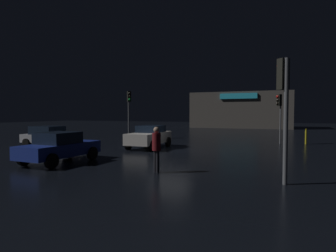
{
  "coord_description": "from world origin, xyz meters",
  "views": [
    {
      "loc": [
        7.01,
        -17.45,
        2.36
      ],
      "look_at": [
        -1.04,
        2.17,
        1.44
      ],
      "focal_mm": 31.5,
      "sensor_mm": 36.0,
      "label": 1
    }
  ],
  "objects_px": {
    "store_building": "(242,110)",
    "car_far": "(60,147)",
    "car_crossing": "(50,136)",
    "traffic_signal_opposite": "(279,106)",
    "traffic_signal_main": "(284,96)",
    "traffic_signal_cross_left": "(129,105)",
    "pedestrian": "(156,146)",
    "car_near": "(149,136)"
  },
  "relations": [
    {
      "from": "pedestrian",
      "to": "traffic_signal_cross_left",
      "type": "bearing_deg",
      "value": 123.67
    },
    {
      "from": "store_building",
      "to": "car_near",
      "type": "height_order",
      "value": "store_building"
    },
    {
      "from": "car_near",
      "to": "car_far",
      "type": "height_order",
      "value": "car_near"
    },
    {
      "from": "store_building",
      "to": "car_crossing",
      "type": "distance_m",
      "value": 35.37
    },
    {
      "from": "traffic_signal_opposite",
      "to": "car_crossing",
      "type": "bearing_deg",
      "value": -152.46
    },
    {
      "from": "pedestrian",
      "to": "store_building",
      "type": "bearing_deg",
      "value": 93.44
    },
    {
      "from": "traffic_signal_opposite",
      "to": "traffic_signal_cross_left",
      "type": "distance_m",
      "value": 13.11
    },
    {
      "from": "traffic_signal_opposite",
      "to": "car_crossing",
      "type": "relative_size",
      "value": 0.96
    },
    {
      "from": "traffic_signal_main",
      "to": "car_near",
      "type": "bearing_deg",
      "value": 138.79
    },
    {
      "from": "car_crossing",
      "to": "pedestrian",
      "type": "bearing_deg",
      "value": -26.86
    },
    {
      "from": "traffic_signal_cross_left",
      "to": "car_crossing",
      "type": "xyz_separation_m",
      "value": [
        -1.85,
        -7.98,
        -2.43
      ]
    },
    {
      "from": "car_crossing",
      "to": "traffic_signal_opposite",
      "type": "bearing_deg",
      "value": 27.54
    },
    {
      "from": "traffic_signal_main",
      "to": "traffic_signal_cross_left",
      "type": "height_order",
      "value": "traffic_signal_cross_left"
    },
    {
      "from": "traffic_signal_cross_left",
      "to": "traffic_signal_main",
      "type": "bearing_deg",
      "value": -44.81
    },
    {
      "from": "pedestrian",
      "to": "car_near",
      "type": "bearing_deg",
      "value": 117.82
    },
    {
      "from": "store_building",
      "to": "traffic_signal_opposite",
      "type": "distance_m",
      "value": 27.29
    },
    {
      "from": "traffic_signal_main",
      "to": "car_far",
      "type": "bearing_deg",
      "value": 176.79
    },
    {
      "from": "traffic_signal_main",
      "to": "car_crossing",
      "type": "xyz_separation_m",
      "value": [
        -15.48,
        5.57,
        -2.2
      ]
    },
    {
      "from": "traffic_signal_opposite",
      "to": "car_crossing",
      "type": "distance_m",
      "value": 17.0
    },
    {
      "from": "traffic_signal_opposite",
      "to": "traffic_signal_cross_left",
      "type": "xyz_separation_m",
      "value": [
        -13.11,
        0.18,
        0.27
      ]
    },
    {
      "from": "store_building",
      "to": "car_far",
      "type": "distance_m",
      "value": 39.46
    },
    {
      "from": "car_near",
      "to": "car_crossing",
      "type": "height_order",
      "value": "car_near"
    },
    {
      "from": "traffic_signal_opposite",
      "to": "car_far",
      "type": "relative_size",
      "value": 0.91
    },
    {
      "from": "traffic_signal_cross_left",
      "to": "car_crossing",
      "type": "relative_size",
      "value": 1.12
    },
    {
      "from": "traffic_signal_main",
      "to": "car_crossing",
      "type": "bearing_deg",
      "value": 160.22
    },
    {
      "from": "car_near",
      "to": "car_crossing",
      "type": "bearing_deg",
      "value": -164.12
    },
    {
      "from": "traffic_signal_main",
      "to": "traffic_signal_cross_left",
      "type": "relative_size",
      "value": 0.94
    },
    {
      "from": "traffic_signal_opposite",
      "to": "traffic_signal_cross_left",
      "type": "height_order",
      "value": "traffic_signal_cross_left"
    },
    {
      "from": "traffic_signal_main",
      "to": "pedestrian",
      "type": "bearing_deg",
      "value": 178.84
    },
    {
      "from": "traffic_signal_main",
      "to": "traffic_signal_opposite",
      "type": "relative_size",
      "value": 1.1
    },
    {
      "from": "store_building",
      "to": "pedestrian",
      "type": "distance_m",
      "value": 39.87
    },
    {
      "from": "car_near",
      "to": "traffic_signal_opposite",
      "type": "bearing_deg",
      "value": 35.89
    },
    {
      "from": "car_near",
      "to": "car_far",
      "type": "relative_size",
      "value": 1.01
    },
    {
      "from": "store_building",
      "to": "traffic_signal_opposite",
      "type": "xyz_separation_m",
      "value": [
        6.54,
        -26.49,
        0.03
      ]
    },
    {
      "from": "traffic_signal_opposite",
      "to": "car_crossing",
      "type": "height_order",
      "value": "traffic_signal_opposite"
    },
    {
      "from": "store_building",
      "to": "traffic_signal_cross_left",
      "type": "relative_size",
      "value": 3.58
    },
    {
      "from": "traffic_signal_opposite",
      "to": "traffic_signal_main",
      "type": "bearing_deg",
      "value": -87.77
    },
    {
      "from": "store_building",
      "to": "traffic_signal_main",
      "type": "height_order",
      "value": "store_building"
    },
    {
      "from": "store_building",
      "to": "traffic_signal_main",
      "type": "distance_m",
      "value": 40.48
    },
    {
      "from": "car_near",
      "to": "car_crossing",
      "type": "xyz_separation_m",
      "value": [
        -6.88,
        -1.96,
        -0.05
      ]
    },
    {
      "from": "traffic_signal_main",
      "to": "car_far",
      "type": "xyz_separation_m",
      "value": [
        -9.99,
        0.56,
        -2.2
      ]
    },
    {
      "from": "traffic_signal_main",
      "to": "traffic_signal_opposite",
      "type": "bearing_deg",
      "value": 92.23
    }
  ]
}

